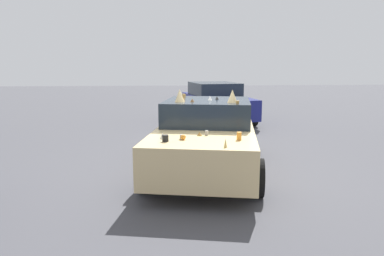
% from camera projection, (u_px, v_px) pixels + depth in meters
% --- Properties ---
extents(ground_plane, '(60.00, 60.00, 0.00)m').
position_uv_depth(ground_plane, '(206.00, 171.00, 7.42)').
color(ground_plane, '#47474C').
extents(art_car_decorated, '(4.64, 2.70, 1.70)m').
position_uv_depth(art_car_decorated, '(207.00, 136.00, 7.32)').
color(art_car_decorated, '#D8BC7F').
rests_on(art_car_decorated, ground).
extents(parked_sedan_behind_right, '(4.41, 2.56, 1.47)m').
position_uv_depth(parked_sedan_behind_right, '(216.00, 102.00, 13.71)').
color(parked_sedan_behind_right, navy).
rests_on(parked_sedan_behind_right, ground).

